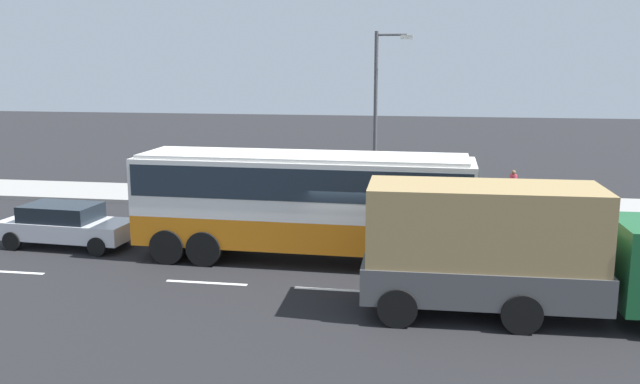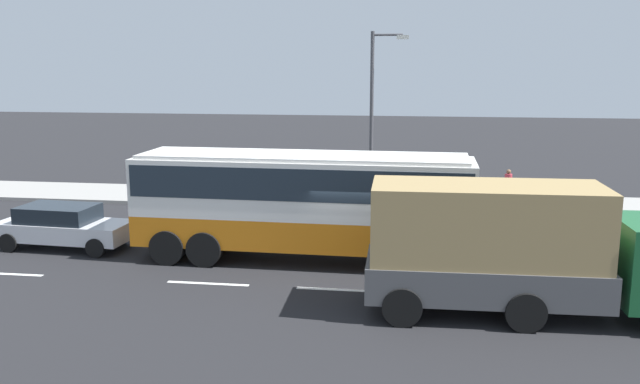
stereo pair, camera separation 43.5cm
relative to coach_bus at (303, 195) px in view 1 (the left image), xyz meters
name	(u,v)px [view 1 (the left image)]	position (x,y,z in m)	size (l,w,h in m)	color
ground_plane	(354,265)	(1.67, -0.36, -2.11)	(120.00, 120.00, 0.00)	black
sidewalk_curb	(378,201)	(1.67, 9.31, -2.04)	(80.00, 4.00, 0.15)	gray
lane_centreline	(269,286)	(-0.46, -2.71, -2.11)	(28.92, 0.16, 0.01)	white
coach_bus	(303,195)	(0.00, 0.00, 0.00)	(10.61, 2.87, 3.40)	orange
cargo_truck	(516,248)	(6.04, -3.88, -0.37)	(7.98, 2.68, 3.28)	#19592D
car_silver_hatch	(66,224)	(-8.27, 0.21, -1.33)	(4.57, 2.07, 1.47)	silver
pedestrian_near_curb	(465,186)	(5.45, 8.53, -1.10)	(0.32, 0.32, 1.51)	#38334C
pedestrian_at_crossing	(513,185)	(7.50, 9.11, -1.10)	(0.32, 0.32, 1.51)	black
street_lamp	(379,108)	(1.74, 8.07, 2.20)	(1.57, 0.24, 7.33)	#47474C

